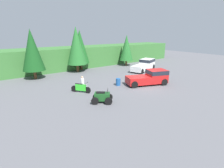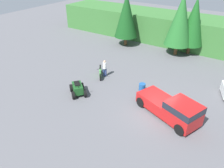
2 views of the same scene
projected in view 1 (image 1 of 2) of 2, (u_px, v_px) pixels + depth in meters
The scene contains 12 objects.
ground_plane at pixel (140, 85), 21.68m from camera, with size 80.00×80.00×0.00m, color #5B5B60.
hillside_backdrop at pixel (80, 57), 33.41m from camera, with size 44.00×6.00×3.71m.
tree_left at pixel (32, 50), 23.56m from camera, with size 3.00×3.00×6.82m.
tree_mid_left at pixel (76, 46), 27.89m from camera, with size 3.18×3.18×7.24m.
tree_mid_right at pixel (80, 47), 29.56m from camera, with size 2.98×2.98×6.76m.
tree_right at pixel (126, 48), 33.60m from camera, with size 2.59×2.59×5.88m.
pickup_truck_red at pixel (150, 77), 21.81m from camera, with size 5.40×3.62×1.83m.
pickup_truck_second at pixel (145, 65), 30.12m from camera, with size 6.18×3.73×1.83m.
dirt_bike at pixel (81, 88), 18.95m from camera, with size 1.42×1.96×1.20m.
quad_atv at pixel (102, 97), 16.22m from camera, with size 2.26×2.16×1.31m.
rider_person at pixel (83, 83), 19.23m from camera, with size 0.51×0.51×1.75m.
steel_barrel at pixel (118, 82), 21.49m from camera, with size 0.58×0.58×0.88m.
Camera 1 is at (-15.29, -14.45, 6.33)m, focal length 28.00 mm.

